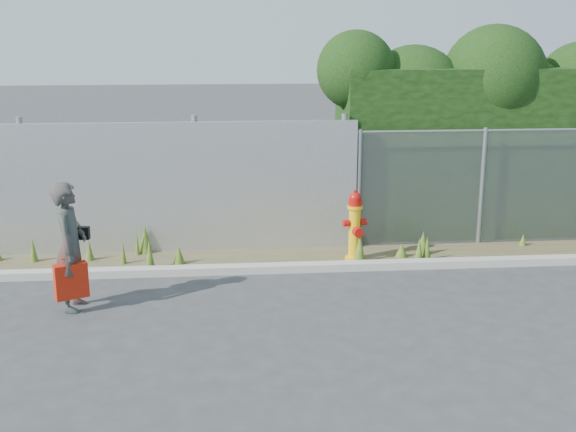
# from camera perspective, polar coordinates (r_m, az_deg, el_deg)

# --- Properties ---
(ground) EXTENTS (80.00, 80.00, 0.00)m
(ground) POSITION_cam_1_polar(r_m,az_deg,el_deg) (9.64, 2.52, -7.84)
(ground) COLOR #363639
(ground) RESTS_ON ground
(curb) EXTENTS (16.00, 0.22, 0.12)m
(curb) POSITION_cam_1_polar(r_m,az_deg,el_deg) (11.29, 1.34, -4.07)
(curb) COLOR #A6A396
(curb) RESTS_ON ground
(weed_strip) EXTENTS (16.00, 1.31, 0.54)m
(weed_strip) POSITION_cam_1_polar(r_m,az_deg,el_deg) (11.94, 3.64, -2.80)
(weed_strip) COLOR brown
(weed_strip) RESTS_ON ground
(corrugated_fence) EXTENTS (8.50, 0.21, 2.30)m
(corrugated_fence) POSITION_cam_1_polar(r_m,az_deg,el_deg) (12.29, -14.50, 2.06)
(corrugated_fence) COLOR #ACAEB4
(corrugated_fence) RESTS_ON ground
(chainlink_fence) EXTENTS (6.50, 0.07, 2.05)m
(chainlink_fence) POSITION_cam_1_polar(r_m,az_deg,el_deg) (13.29, 19.32, 2.31)
(chainlink_fence) COLOR gray
(chainlink_fence) RESTS_ON ground
(hedge) EXTENTS (7.78, 2.02, 3.78)m
(hedge) POSITION_cam_1_polar(r_m,az_deg,el_deg) (14.07, 18.19, 7.25)
(hedge) COLOR black
(hedge) RESTS_ON ground
(fire_hydrant) EXTENTS (0.39, 0.35, 1.17)m
(fire_hydrant) POSITION_cam_1_polar(r_m,az_deg,el_deg) (11.69, 5.28, -0.86)
(fire_hydrant) COLOR #F6B70C
(fire_hydrant) RESTS_ON ground
(woman) EXTENTS (0.45, 0.65, 1.75)m
(woman) POSITION_cam_1_polar(r_m,az_deg,el_deg) (10.01, -16.81, -2.32)
(woman) COLOR #0E594C
(woman) RESTS_ON ground
(red_tote_bag) EXTENTS (0.43, 0.16, 0.56)m
(red_tote_bag) POSITION_cam_1_polar(r_m,az_deg,el_deg) (9.98, -16.76, -4.92)
(red_tote_bag) COLOR #B11A0A
(black_shoulder_bag) EXTENTS (0.23, 0.10, 0.17)m
(black_shoulder_bag) POSITION_cam_1_polar(r_m,az_deg,el_deg) (10.13, -16.05, -1.30)
(black_shoulder_bag) COLOR black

